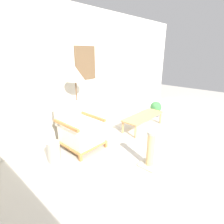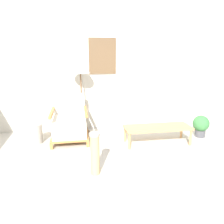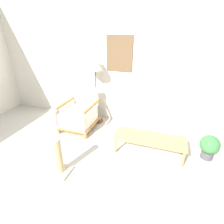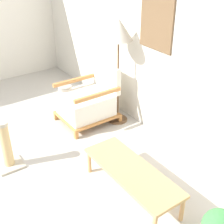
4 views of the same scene
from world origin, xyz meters
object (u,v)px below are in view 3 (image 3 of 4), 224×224
floor_lamp (95,66)px  scratching_post (59,159)px  armchair (80,114)px  vase (55,117)px  potted_plant (209,146)px  coffee_table (150,139)px

floor_lamp → scratching_post: floor_lamp is taller
armchair → vase: armchair is taller
potted_plant → scratching_post: scratching_post is taller
vase → scratching_post: scratching_post is taller
armchair → coffee_table: (1.58, -0.44, -0.02)m
coffee_table → vase: size_ratio=3.34×
vase → floor_lamp: bearing=26.3°
floor_lamp → vase: (-0.86, -0.42, -1.12)m
vase → potted_plant: bearing=-3.3°
potted_plant → scratching_post: bearing=-153.2°
armchair → scratching_post: armchair is taller
scratching_post → floor_lamp: bearing=94.1°
coffee_table → potted_plant: (0.97, 0.19, -0.05)m
floor_lamp → scratching_post: bearing=-85.9°
coffee_table → potted_plant: potted_plant is taller
vase → potted_plant: potted_plant is taller
armchair → coffee_table: bearing=-15.4°
coffee_table → armchair: bearing=164.6°
vase → potted_plant: size_ratio=0.84×
floor_lamp → scratching_post: 2.01m
armchair → vase: 0.63m
floor_lamp → coffee_table: size_ratio=1.26×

